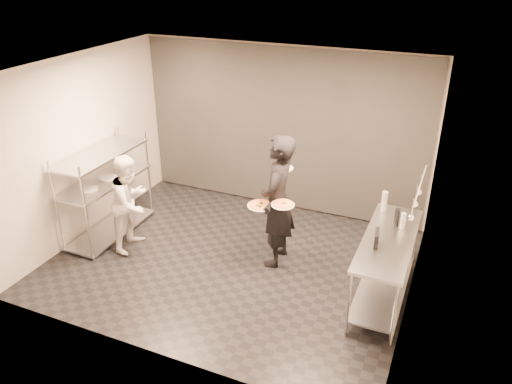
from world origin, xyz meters
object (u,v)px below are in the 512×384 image
at_px(waiter, 277,202).
at_px(pizza_plate_far, 283,204).
at_px(pizza_plate_near, 260,205).
at_px(bottle_clear, 403,221).
at_px(bottle_dark, 397,217).
at_px(prep_counter, 386,258).
at_px(chef, 131,203).
at_px(pass_rack, 106,189).
at_px(bottle_green, 384,201).
at_px(salad_plate, 283,167).
at_px(pos_monitor, 377,238).

distance_m(waiter, pizza_plate_far, 0.28).
relative_size(waiter, pizza_plate_near, 5.43).
xyz_separation_m(bottle_clear, bottle_dark, (-0.08, 0.04, 0.01)).
distance_m(prep_counter, chef, 3.74).
relative_size(pass_rack, bottle_green, 5.70).
height_order(chef, bottle_green, chef).
xyz_separation_m(pizza_plate_far, salad_plate, (-0.20, 0.51, 0.31)).
bearing_deg(waiter, chef, -81.11).
height_order(pass_rack, pizza_plate_near, pass_rack).
xyz_separation_m(pizza_plate_far, bottle_green, (1.23, 0.63, -0.01)).
height_order(waiter, bottle_clear, waiter).
bearing_deg(bottle_dark, bottle_green, 122.77).
xyz_separation_m(pizza_plate_near, bottle_green, (1.54, 0.66, 0.06)).
height_order(pass_rack, pos_monitor, pass_rack).
height_order(pizza_plate_near, bottle_dark, bottle_dark).
relative_size(prep_counter, pizza_plate_near, 5.04).
distance_m(prep_counter, bottle_green, 0.85).
bearing_deg(pos_monitor, chef, 171.66).
distance_m(bottle_green, bottle_dark, 0.41).
height_order(salad_plate, pos_monitor, salad_plate).
xyz_separation_m(waiter, bottle_green, (1.39, 0.42, 0.09)).
distance_m(prep_counter, pizza_plate_far, 1.50).
distance_m(pass_rack, bottle_green, 4.20).
xyz_separation_m(pizza_plate_near, bottle_clear, (1.85, 0.27, 0.03)).
bearing_deg(pizza_plate_near, pizza_plate_far, 4.62).
xyz_separation_m(pizza_plate_near, salad_plate, (0.12, 0.53, 0.37)).
relative_size(prep_counter, salad_plate, 6.16).
xyz_separation_m(pass_rack, pizza_plate_far, (2.90, 0.07, 0.30)).
xyz_separation_m(pizza_plate_near, pizza_plate_far, (0.31, 0.03, 0.07)).
bearing_deg(chef, bottle_dark, -84.56).
relative_size(waiter, chef, 1.31).
relative_size(pizza_plate_near, pos_monitor, 1.44).
bearing_deg(bottle_dark, salad_plate, 172.21).
bearing_deg(pass_rack, bottle_dark, 4.70).
relative_size(prep_counter, bottle_clear, 8.41).
xyz_separation_m(chef, pizza_plate_far, (2.30, 0.26, 0.32)).
height_order(bottle_green, bottle_dark, bottle_green).
relative_size(prep_counter, chef, 1.21).
distance_m(chef, bottle_dark, 3.81).
xyz_separation_m(pos_monitor, bottle_clear, (0.23, 0.53, 0.02)).
bearing_deg(bottle_green, prep_counter, -74.23).
xyz_separation_m(pass_rack, bottle_green, (4.13, 0.71, 0.29)).
relative_size(waiter, bottle_green, 6.91).
height_order(prep_counter, bottle_green, bottle_green).
xyz_separation_m(pass_rack, pos_monitor, (4.21, -0.21, 0.24)).
xyz_separation_m(chef, bottle_clear, (3.84, 0.50, 0.28)).
distance_m(pizza_plate_far, salad_plate, 0.63).
bearing_deg(pizza_plate_near, chef, -173.28).
distance_m(chef, pizza_plate_near, 2.02).
relative_size(pizza_plate_near, bottle_clear, 1.67).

